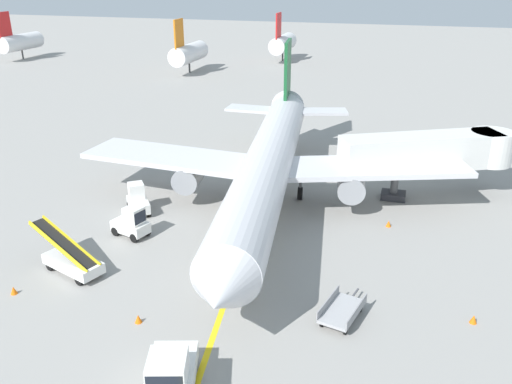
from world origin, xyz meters
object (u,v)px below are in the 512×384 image
(airliner, at_px, (269,161))
(safety_cone_nose_left, at_px, (14,290))
(safety_cone_wingtip_right, at_px, (138,319))
(baggage_tug_by_cargo_door, at_px, (138,200))
(baggage_cart_loaded, at_px, (342,311))
(jet_bridge, at_px, (438,151))
(safety_cone_nose_right, at_px, (474,319))
(ground_crew_marshaller, at_px, (249,230))
(safety_cone_wingtip_left, at_px, (389,224))
(belt_loader_forward_hold, at_px, (71,260))
(baggage_tug_near_wing, at_px, (132,223))
(pushback_tug, at_px, (170,375))

(airliner, bearing_deg, safety_cone_nose_left, -124.03)
(safety_cone_nose_left, bearing_deg, safety_cone_wingtip_right, -2.89)
(airliner, distance_m, baggage_tug_by_cargo_door, 9.69)
(baggage_cart_loaded, bearing_deg, jet_bridge, 75.65)
(airliner, relative_size, safety_cone_nose_right, 80.23)
(jet_bridge, height_order, ground_crew_marshaller, jet_bridge)
(airliner, height_order, ground_crew_marshaller, airliner)
(safety_cone_wingtip_right, bearing_deg, baggage_cart_loaded, 18.05)
(jet_bridge, distance_m, safety_cone_wingtip_right, 25.12)
(airliner, xyz_separation_m, safety_cone_wingtip_right, (-2.51, -15.31, -3.20))
(safety_cone_wingtip_left, xyz_separation_m, safety_cone_wingtip_right, (-11.16, -14.22, 0.00))
(safety_cone_wingtip_left, bearing_deg, baggage_cart_loaded, -98.30)
(belt_loader_forward_hold, bearing_deg, baggage_tug_near_wing, 76.64)
(ground_crew_marshaller, xyz_separation_m, safety_cone_wingtip_right, (-2.84, -9.32, -0.69))
(airliner, relative_size, baggage_tug_by_cargo_door, 13.09)
(safety_cone_wingtip_left, bearing_deg, safety_cone_nose_right, -64.36)
(safety_cone_wingtip_left, bearing_deg, safety_cone_nose_left, -143.56)
(pushback_tug, xyz_separation_m, safety_cone_wingtip_left, (7.60, 18.16, -0.77))
(baggage_tug_near_wing, bearing_deg, belt_loader_forward_hold, -103.36)
(safety_cone_nose_right, bearing_deg, safety_cone_nose_left, -169.83)
(airliner, relative_size, jet_bridge, 2.80)
(airliner, xyz_separation_m, pushback_tug, (1.06, -19.26, -2.42))
(belt_loader_forward_hold, bearing_deg, safety_cone_wingtip_right, -28.87)
(safety_cone_wingtip_left, height_order, safety_cone_wingtip_right, same)
(airliner, distance_m, belt_loader_forward_hold, 14.93)
(baggage_cart_loaded, bearing_deg, belt_loader_forward_hold, 179.55)
(belt_loader_forward_hold, bearing_deg, ground_crew_marshaller, 35.00)
(baggage_cart_loaded, bearing_deg, baggage_tug_by_cargo_door, 151.58)
(airliner, bearing_deg, jet_bridge, 24.61)
(belt_loader_forward_hold, bearing_deg, safety_cone_nose_right, 3.54)
(baggage_tug_near_wing, relative_size, safety_cone_nose_left, 6.08)
(belt_loader_forward_hold, relative_size, ground_crew_marshaller, 3.02)
(ground_crew_marshaller, relative_size, safety_cone_nose_right, 3.86)
(baggage_tug_near_wing, xyz_separation_m, belt_loader_forward_hold, (-1.17, -4.93, -0.15))
(baggage_tug_by_cargo_door, distance_m, baggage_cart_loaded, 17.77)
(baggage_cart_loaded, distance_m, safety_cone_nose_right, 6.42)
(pushback_tug, bearing_deg, jet_bridge, 66.94)
(belt_loader_forward_hold, height_order, baggage_cart_loaded, belt_loader_forward_hold)
(belt_loader_forward_hold, height_order, ground_crew_marshaller, belt_loader_forward_hold)
(safety_cone_nose_left, xyz_separation_m, safety_cone_nose_right, (23.37, 4.19, 0.00))
(airliner, relative_size, baggage_cart_loaded, 9.19)
(airliner, xyz_separation_m, safety_cone_nose_right, (13.29, -10.74, -3.20))
(safety_cone_wingtip_left, bearing_deg, jet_bridge, 65.89)
(baggage_cart_loaded, distance_m, safety_cone_nose_left, 17.34)
(baggage_tug_by_cargo_door, relative_size, safety_cone_nose_left, 6.13)
(baggage_tug_near_wing, xyz_separation_m, safety_cone_nose_right, (20.49, -3.59, -0.71))
(baggage_tug_by_cargo_door, bearing_deg, jet_bridge, 24.16)
(baggage_tug_near_wing, distance_m, safety_cone_nose_right, 20.81)
(baggage_tug_near_wing, distance_m, safety_cone_wingtip_right, 9.44)
(baggage_cart_loaded, bearing_deg, ground_crew_marshaller, 137.19)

